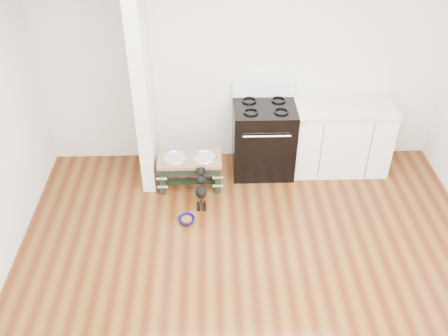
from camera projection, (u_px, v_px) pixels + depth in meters
ground at (256, 301)px, 4.81m from camera, size 5.00×5.00×0.00m
room_shell at (264, 165)px, 3.85m from camera, size 5.00×5.00×5.00m
partition_wall at (142, 78)px, 5.67m from camera, size 0.15×0.80×2.70m
oven_range at (263, 137)px, 6.27m from camera, size 0.76×0.69×1.14m
cabinet_run at (340, 137)px, 6.32m from camera, size 1.24×0.64×0.91m
dog_feeder at (190, 166)px, 6.07m from camera, size 0.77×0.41×0.44m
puppy at (201, 187)px, 5.82m from camera, size 0.13×0.39×0.47m
floor_bowl at (187, 220)px, 5.69m from camera, size 0.22×0.22×0.06m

